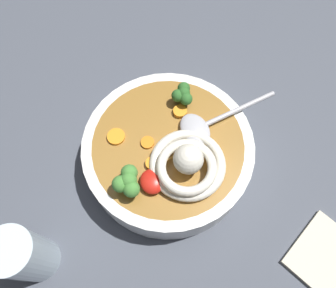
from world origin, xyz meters
The scene contains 13 objects.
table_slab centered at (0.00, 0.00, 1.37)cm, with size 135.44×135.44×2.74cm, color #474C56.
soup_bowl centered at (2.68, 0.99, 6.18)cm, with size 27.54×27.54×6.66cm.
noodle_pile centered at (7.45, 2.31, 11.01)cm, with size 12.83×12.58×5.16cm.
soup_spoon centered at (1.96, 7.16, 10.21)cm, with size 6.47×17.48×1.60cm.
chili_sauce_dollop centered at (7.96, -3.50, 10.30)cm, with size 3.95×3.56×1.78cm, color red.
broccoli_floret_center centered at (-3.99, 6.07, 11.42)cm, with size 4.07×3.50×3.22cm.
broccoli_floret_far centered at (7.25, -6.89, 11.81)cm, with size 4.86×4.18×3.84cm.
carrot_slice_near_spoon centered at (-1.32, -6.34, 9.65)cm, with size 2.85×2.85×0.49cm, color orange.
carrot_slice_rear centered at (-2.00, 4.85, 9.78)cm, with size 2.29×2.29×0.74cm, color orange.
carrot_slice_right centered at (1.39, -1.99, 9.63)cm, with size 2.12×2.12×0.44cm, color orange.
carrot_slice_beside_chili centered at (5.10, -2.48, 9.80)cm, with size 2.08×2.08×0.79cm, color orange.
drinking_glass centered at (11.39, -23.54, 8.64)cm, with size 6.58×6.58×11.79cm, color silver.
folded_napkin centered at (28.07, 19.01, 3.14)cm, with size 12.90×10.82×0.80cm, color beige.
Camera 1 is at (23.16, -6.64, 56.73)cm, focal length 35.25 mm.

